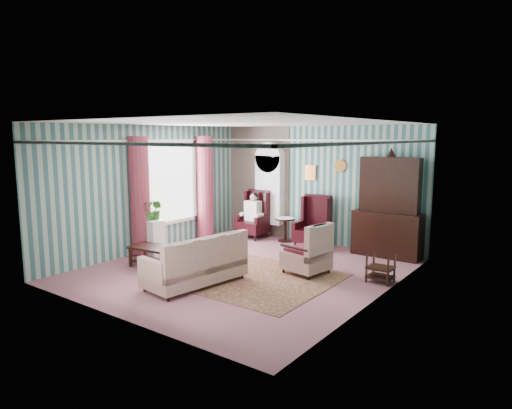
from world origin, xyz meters
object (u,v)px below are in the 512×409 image
Objects in this scene: plant_stand at (151,238)px; bookcase at (269,195)px; wingback_right at (312,222)px; nest_table at (381,268)px; wingback_left at (253,214)px; seated_woman at (253,216)px; coffee_table at (153,257)px; dresser_hutch at (388,204)px; floral_armchair at (306,247)px; round_side_table at (285,230)px; sofa at (195,255)px.

bookcase is at bearing 71.51° from plant_stand.
wingback_right reaches higher than nest_table.
seated_woman is at bearing 0.00° from wingback_left.
wingback_left is at bearing 0.00° from seated_woman.
coffee_table is (-4.10, -1.82, -0.05)m from nest_table.
dresser_hutch is 1.89× the size of wingback_left.
nest_table is at bearing -20.85° from seated_woman.
floral_armchair is at bearing 28.40° from coffee_table.
dresser_hutch is 2.46× the size of coffee_table.
round_side_table is 0.63× the size of coffee_table.
sofa is at bearing 154.48° from floral_armchair.
bookcase is 2.34× the size of coffee_table.
wingback_right is 0.67× the size of sofa.
wingback_right is at bearing 62.09° from coffee_table.
seated_woman is at bearing 73.78° from plant_stand.
plant_stand is (-2.55, -2.75, -0.22)m from wingback_right.
bookcase reaches higher than floral_armchair.
wingback_right is 2.08× the size of round_side_table.
plant_stand is (-0.80, -2.75, -0.19)m from seated_woman.
wingback_left reaches higher than floral_armchair.
round_side_table is at bearing 9.46° from wingback_left.
wingback_left reaches higher than round_side_table.
coffee_table is (-3.53, -3.64, -0.96)m from dresser_hutch.
wingback_right is 2.12m from floral_armchair.
nest_table is at bearing -28.20° from round_side_table.
wingback_right is 3.68m from sofa.
plant_stand is (-0.80, -2.75, -0.22)m from wingback_left.
bookcase is 4.27m from sofa.
dresser_hutch is 1.89× the size of wingback_right.
nest_table is 4.49m from coffee_table.
bookcase is 1.63m from wingback_right.
wingback_right is (1.50, -0.39, -0.50)m from bookcase.
floral_armchair is (1.26, 1.78, -0.01)m from sofa.
nest_table is at bearing 23.89° from coffee_table.
wingback_left is at bearing 64.76° from floral_armchair.
wingback_left is 3.39m from coffee_table.
wingback_right is at bearing 47.16° from plant_stand.
wingback_right is at bearing -14.57° from bookcase.
nest_table is 0.68× the size of plant_stand.
coffee_table is (-0.03, -3.37, -0.37)m from seated_woman.
bookcase is 1.79× the size of wingback_right.
coffee_table is at bearing 128.12° from floral_armchair.
dresser_hutch is 4.37× the size of nest_table.
seated_woman is 3.30m from floral_armchair.
plant_stand is at bearing 141.15° from coffee_table.
dresser_hutch is at bearing -10.59° from floral_armchair.
bookcase is 2.10× the size of floral_armchair.
plant_stand is at bearing -144.92° from dresser_hutch.
coffee_table is at bearing -134.17° from dresser_hutch.
plant_stand is 2.43m from sofa.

